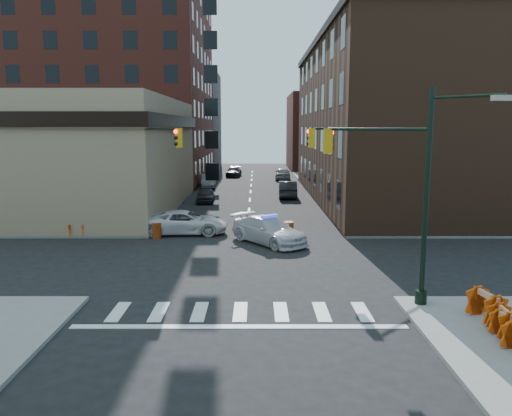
{
  "coord_description": "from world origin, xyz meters",
  "views": [
    {
      "loc": [
        0.58,
        -24.31,
        6.71
      ],
      "look_at": [
        0.58,
        3.61,
        2.2
      ],
      "focal_mm": 35.0,
      "sensor_mm": 36.0,
      "label": 1
    }
  ],
  "objects_px": {
    "pickup": "(185,222)",
    "parked_car_wnear": "(206,195)",
    "barricade_se_a": "(486,306)",
    "police_car": "(269,230)",
    "barricade_nw_a": "(144,225)",
    "pedestrian_a": "(138,213)",
    "pedestrian_b": "(89,222)",
    "barrel_bank": "(157,231)",
    "parked_car_enear": "(288,189)",
    "parked_car_wfar": "(209,181)",
    "barrel_road": "(289,231)"
  },
  "relations": [
    {
      "from": "parked_car_enear",
      "to": "barrel_bank",
      "type": "xyz_separation_m",
      "value": [
        -9.14,
        -18.05,
        -0.32
      ]
    },
    {
      "from": "parked_car_wnear",
      "to": "barricade_nw_a",
      "type": "height_order",
      "value": "parked_car_wnear"
    },
    {
      "from": "pickup",
      "to": "barrel_bank",
      "type": "distance_m",
      "value": 2.05
    },
    {
      "from": "police_car",
      "to": "parked_car_wnear",
      "type": "height_order",
      "value": "police_car"
    },
    {
      "from": "barrel_bank",
      "to": "police_car",
      "type": "bearing_deg",
      "value": -11.16
    },
    {
      "from": "pedestrian_b",
      "to": "barrel_road",
      "type": "distance_m",
      "value": 12.34
    },
    {
      "from": "police_car",
      "to": "parked_car_wfar",
      "type": "distance_m",
      "value": 28.13
    },
    {
      "from": "pickup",
      "to": "pedestrian_b",
      "type": "height_order",
      "value": "pedestrian_b"
    },
    {
      "from": "barricade_se_a",
      "to": "barricade_nw_a",
      "type": "bearing_deg",
      "value": 34.99
    },
    {
      "from": "parked_car_enear",
      "to": "barricade_se_a",
      "type": "distance_m",
      "value": 31.96
    },
    {
      "from": "parked_car_wnear",
      "to": "barrel_road",
      "type": "xyz_separation_m",
      "value": [
        6.54,
        -15.26,
        -0.1
      ]
    },
    {
      "from": "parked_car_enear",
      "to": "barrel_bank",
      "type": "relative_size",
      "value": 5.1
    },
    {
      "from": "parked_car_enear",
      "to": "barricade_nw_a",
      "type": "bearing_deg",
      "value": 60.93
    },
    {
      "from": "police_car",
      "to": "barrel_road",
      "type": "height_order",
      "value": "police_car"
    },
    {
      "from": "pedestrian_b",
      "to": "barrel_bank",
      "type": "height_order",
      "value": "pedestrian_b"
    },
    {
      "from": "pickup",
      "to": "pedestrian_b",
      "type": "bearing_deg",
      "value": 96.12
    },
    {
      "from": "pedestrian_a",
      "to": "barrel_road",
      "type": "bearing_deg",
      "value": -2.72
    },
    {
      "from": "parked_car_wnear",
      "to": "parked_car_wfar",
      "type": "distance_m",
      "value": 11.25
    },
    {
      "from": "barrel_bank",
      "to": "parked_car_enear",
      "type": "bearing_deg",
      "value": 63.15
    },
    {
      "from": "barrel_bank",
      "to": "pedestrian_a",
      "type": "bearing_deg",
      "value": 119.74
    },
    {
      "from": "pedestrian_b",
      "to": "pickup",
      "type": "bearing_deg",
      "value": -0.11
    },
    {
      "from": "parked_car_wfar",
      "to": "barrel_bank",
      "type": "bearing_deg",
      "value": -96.41
    },
    {
      "from": "pedestrian_b",
      "to": "barricade_se_a",
      "type": "distance_m",
      "value": 22.97
    },
    {
      "from": "parked_car_wfar",
      "to": "barricade_se_a",
      "type": "height_order",
      "value": "parked_car_wfar"
    },
    {
      "from": "pickup",
      "to": "parked_car_wnear",
      "type": "bearing_deg",
      "value": -2.21
    },
    {
      "from": "pickup",
      "to": "pedestrian_a",
      "type": "bearing_deg",
      "value": 57.33
    },
    {
      "from": "police_car",
      "to": "pedestrian_b",
      "type": "relative_size",
      "value": 3.38
    },
    {
      "from": "pickup",
      "to": "barricade_nw_a",
      "type": "height_order",
      "value": "pickup"
    },
    {
      "from": "barrel_road",
      "to": "pedestrian_b",
      "type": "bearing_deg",
      "value": 176.45
    },
    {
      "from": "police_car",
      "to": "parked_car_wnear",
      "type": "distance_m",
      "value": 17.09
    },
    {
      "from": "parked_car_enear",
      "to": "barricade_nw_a",
      "type": "relative_size",
      "value": 3.79
    },
    {
      "from": "pickup",
      "to": "parked_car_wfar",
      "type": "height_order",
      "value": "pickup"
    },
    {
      "from": "police_car",
      "to": "pedestrian_b",
      "type": "height_order",
      "value": "pedestrian_b"
    },
    {
      "from": "barricade_se_a",
      "to": "parked_car_wnear",
      "type": "bearing_deg",
      "value": 12.88
    },
    {
      "from": "barricade_se_a",
      "to": "pedestrian_a",
      "type": "bearing_deg",
      "value": 32.49
    },
    {
      "from": "pedestrian_a",
      "to": "pickup",
      "type": "bearing_deg",
      "value": -12.68
    },
    {
      "from": "barrel_road",
      "to": "pedestrian_a",
      "type": "bearing_deg",
      "value": 159.79
    },
    {
      "from": "pedestrian_b",
      "to": "barricade_se_a",
      "type": "bearing_deg",
      "value": -46.07
    },
    {
      "from": "pedestrian_b",
      "to": "barrel_road",
      "type": "xyz_separation_m",
      "value": [
        12.31,
        -0.76,
        -0.39
      ]
    },
    {
      "from": "pedestrian_b",
      "to": "barricade_nw_a",
      "type": "xyz_separation_m",
      "value": [
        3.26,
        0.63,
        -0.31
      ]
    },
    {
      "from": "pickup",
      "to": "parked_car_wfar",
      "type": "bearing_deg",
      "value": -0.54
    },
    {
      "from": "pickup",
      "to": "parked_car_wnear",
      "type": "xyz_separation_m",
      "value": [
        -0.07,
        13.61,
        -0.1
      ]
    },
    {
      "from": "barricade_nw_a",
      "to": "parked_car_enear",
      "type": "bearing_deg",
      "value": 46.75
    },
    {
      "from": "pickup",
      "to": "parked_car_enear",
      "type": "height_order",
      "value": "parked_car_enear"
    },
    {
      "from": "police_car",
      "to": "barricade_se_a",
      "type": "xyz_separation_m",
      "value": [
        7.17,
        -12.19,
        -0.12
      ]
    },
    {
      "from": "pedestrian_b",
      "to": "barricade_nw_a",
      "type": "distance_m",
      "value": 3.34
    },
    {
      "from": "parked_car_wnear",
      "to": "pedestrian_b",
      "type": "distance_m",
      "value": 15.6
    },
    {
      "from": "pedestrian_a",
      "to": "barricade_se_a",
      "type": "height_order",
      "value": "pedestrian_a"
    },
    {
      "from": "barricade_se_a",
      "to": "police_car",
      "type": "bearing_deg",
      "value": 19.61
    },
    {
      "from": "parked_car_enear",
      "to": "barrel_bank",
      "type": "height_order",
      "value": "parked_car_enear"
    }
  ]
}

